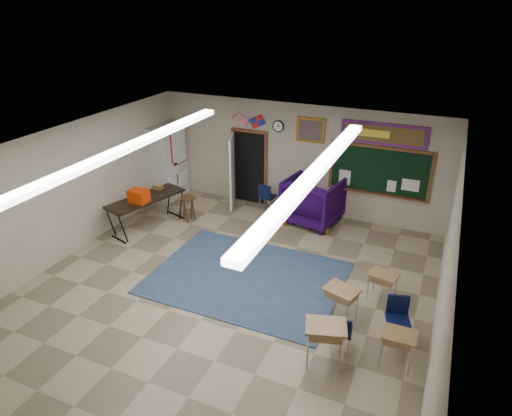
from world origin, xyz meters
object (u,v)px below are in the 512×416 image
at_px(wooden_stool, 189,208).
at_px(student_desk_front_right, 382,286).
at_px(wingback_armchair, 313,200).
at_px(student_desk_front_left, 340,303).
at_px(folding_table, 147,211).

bearing_deg(wooden_stool, student_desk_front_right, -16.23).
height_order(wingback_armchair, wooden_stool, wingback_armchair).
height_order(wingback_armchair, student_desk_front_left, wingback_armchair).
bearing_deg(student_desk_front_left, wingback_armchair, 131.94).
xyz_separation_m(wingback_armchair, wooden_stool, (-3.06, -1.26, -0.27)).
bearing_deg(wingback_armchair, student_desk_front_right, 138.58).
bearing_deg(student_desk_front_right, student_desk_front_left, -112.69).
distance_m(student_desk_front_left, folding_table, 5.76).
xyz_separation_m(folding_table, wooden_stool, (0.75, 0.80, -0.12)).
bearing_deg(student_desk_front_left, folding_table, -179.48).
bearing_deg(wooden_stool, folding_table, -133.22).
bearing_deg(folding_table, student_desk_front_right, 9.63).
bearing_deg(student_desk_front_right, folding_table, -176.58).
distance_m(student_desk_front_right, wooden_stool, 5.58).
height_order(wingback_armchair, folding_table, wingback_armchair).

